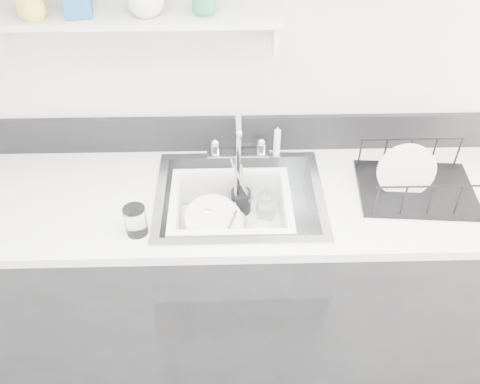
{
  "coord_description": "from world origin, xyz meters",
  "views": [
    {
      "loc": [
        -0.03,
        -0.26,
        2.2
      ],
      "look_at": [
        0.0,
        1.14,
        0.98
      ],
      "focal_mm": 38.0,
      "sensor_mm": 36.0,
      "label": 1
    }
  ],
  "objects_px": {
    "counter_run": "(240,273)",
    "sink": "(240,212)",
    "wash_tub": "(231,216)",
    "dish_rack": "(420,175)"
  },
  "relations": [
    {
      "from": "counter_run",
      "to": "sink",
      "type": "bearing_deg",
      "value": 0.0
    },
    {
      "from": "sink",
      "to": "counter_run",
      "type": "bearing_deg",
      "value": 0.0
    },
    {
      "from": "wash_tub",
      "to": "sink",
      "type": "bearing_deg",
      "value": 39.7
    },
    {
      "from": "counter_run",
      "to": "sink",
      "type": "xyz_separation_m",
      "value": [
        0.0,
        0.0,
        0.37
      ]
    },
    {
      "from": "counter_run",
      "to": "wash_tub",
      "type": "distance_m",
      "value": 0.38
    },
    {
      "from": "wash_tub",
      "to": "dish_rack",
      "type": "relative_size",
      "value": 1.05
    },
    {
      "from": "wash_tub",
      "to": "dish_rack",
      "type": "height_order",
      "value": "dish_rack"
    },
    {
      "from": "counter_run",
      "to": "sink",
      "type": "distance_m",
      "value": 0.37
    },
    {
      "from": "counter_run",
      "to": "dish_rack",
      "type": "distance_m",
      "value": 0.86
    },
    {
      "from": "dish_rack",
      "to": "sink",
      "type": "bearing_deg",
      "value": -174.35
    }
  ]
}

